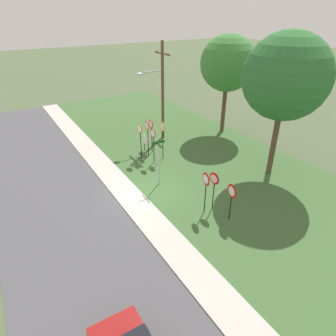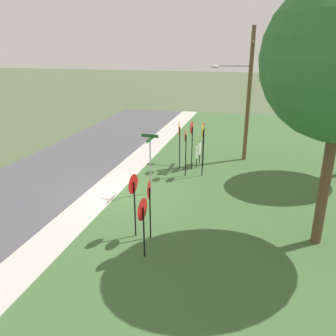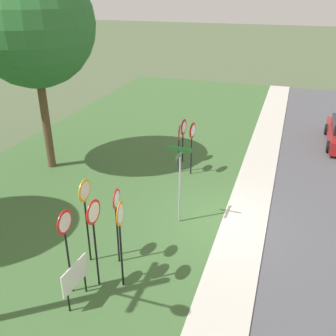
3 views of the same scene
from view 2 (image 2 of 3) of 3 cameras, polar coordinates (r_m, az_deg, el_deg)
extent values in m
plane|color=#4C5B3D|center=(16.86, -8.14, -4.35)|extent=(160.00, 160.00, 0.00)
cube|color=#4C4C51|center=(19.13, -21.58, -2.60)|extent=(44.00, 6.40, 0.01)
cube|color=#BCB7AD|center=(17.15, -10.62, -3.95)|extent=(44.00, 1.60, 0.06)
cube|color=#3D6033|center=(15.70, 12.69, -6.46)|extent=(44.00, 12.00, 0.04)
cylinder|color=black|center=(19.56, 3.98, 3.26)|extent=(0.06, 0.06, 2.50)
cylinder|color=red|center=(19.26, 3.95, 6.68)|extent=(0.69, 0.05, 0.69)
cylinder|color=white|center=(19.26, 3.90, 6.68)|extent=(0.54, 0.02, 0.54)
cylinder|color=black|center=(18.60, 5.75, 2.41)|extent=(0.06, 0.06, 2.55)
cylinder|color=gold|center=(18.28, 5.75, 6.08)|extent=(0.68, 0.05, 0.68)
cylinder|color=white|center=(18.28, 5.70, 6.08)|extent=(0.53, 0.03, 0.53)
cylinder|color=black|center=(19.53, 1.92, 3.24)|extent=(0.06, 0.06, 2.48)
cylinder|color=orange|center=(19.23, 1.84, 6.64)|extent=(0.65, 0.13, 0.66)
cylinder|color=white|center=(19.24, 1.79, 6.64)|extent=(0.51, 0.09, 0.51)
cylinder|color=black|center=(18.57, 2.95, 2.05)|extent=(0.06, 0.06, 2.30)
cylinder|color=red|center=(18.27, 2.88, 5.36)|extent=(0.61, 0.10, 0.61)
cylinder|color=white|center=(18.27, 2.83, 5.36)|extent=(0.47, 0.07, 0.48)
cylinder|color=black|center=(19.95, 5.87, 3.33)|extent=(0.06, 0.06, 2.36)
cylinder|color=red|center=(19.66, 5.87, 6.51)|extent=(0.67, 0.03, 0.67)
cylinder|color=white|center=(19.67, 5.82, 6.51)|extent=(0.52, 0.01, 0.52)
cylinder|color=black|center=(11.64, -4.01, -10.57)|extent=(0.06, 0.06, 1.84)
cone|color=red|center=(11.25, -4.30, -6.82)|extent=(0.76, 0.11, 0.76)
cone|color=silver|center=(11.25, -4.40, -6.81)|extent=(0.52, 0.07, 0.52)
cylinder|color=black|center=(12.78, -5.50, -6.86)|extent=(0.06, 0.06, 2.17)
cone|color=red|center=(12.37, -5.82, -2.65)|extent=(0.73, 0.12, 0.73)
cone|color=white|center=(12.38, -5.91, -2.64)|extent=(0.50, 0.08, 0.50)
cylinder|color=black|center=(12.65, -2.97, -7.47)|extent=(0.06, 0.06, 2.01)
cone|color=red|center=(12.27, -3.22, -3.57)|extent=(0.69, 0.12, 0.69)
cone|color=white|center=(12.27, -3.32, -3.56)|extent=(0.47, 0.08, 0.47)
cylinder|color=#9EA0A8|center=(16.28, -2.92, 0.04)|extent=(0.07, 0.07, 2.61)
cylinder|color=#9EA0A8|center=(15.88, -3.00, 4.52)|extent=(0.09, 0.09, 0.03)
cube|color=#19511E|center=(15.87, -3.00, 4.73)|extent=(0.96, 0.06, 0.15)
cube|color=#19511E|center=(15.82, -3.02, 5.33)|extent=(0.05, 0.82, 0.15)
cylinder|color=brown|center=(21.31, 13.20, 11.46)|extent=(0.24, 0.24, 7.79)
cube|color=brown|center=(21.11, 13.85, 19.42)|extent=(2.10, 0.12, 0.12)
cylinder|color=gray|center=(21.96, 13.94, 19.67)|extent=(0.09, 0.09, 0.10)
cylinder|color=gray|center=(20.26, 13.82, 19.71)|extent=(0.09, 0.09, 0.10)
cylinder|color=#9EA0A8|center=(21.20, 10.68, 16.25)|extent=(0.08, 2.06, 0.08)
ellipsoid|color=#B7B7BC|center=(21.30, 7.79, 16.26)|extent=(0.40, 0.56, 0.18)
cylinder|color=black|center=(20.89, 5.23, 1.51)|extent=(0.05, 0.05, 0.55)
cylinder|color=black|center=(20.18, 4.70, 0.86)|extent=(0.05, 0.05, 0.55)
cube|color=white|center=(20.34, 5.02, 2.86)|extent=(1.10, 0.12, 0.70)
cylinder|color=brown|center=(12.93, 24.65, -1.29)|extent=(0.36, 0.36, 5.08)
camera|label=1|loc=(12.98, -79.02, 18.68)|focal=31.57mm
camera|label=3|loc=(27.13, -2.65, 21.87)|focal=40.92mm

